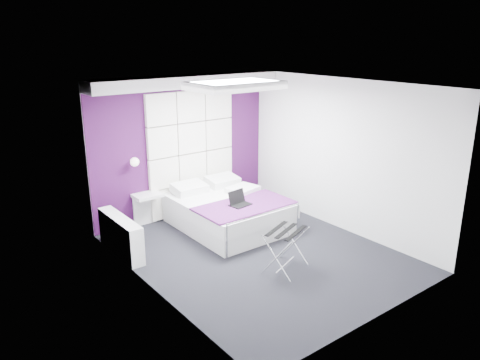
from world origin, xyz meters
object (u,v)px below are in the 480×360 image
at_px(laptop, 239,201).
at_px(luggage_rack, 285,250).
at_px(bed, 228,211).
at_px(nightstand, 147,195).
at_px(radiator, 121,236).
at_px(wall_lamp, 134,161).

bearing_deg(laptop, luggage_rack, -106.25).
distance_m(bed, luggage_rack, 1.80).
bearing_deg(laptop, bed, 72.10).
distance_m(nightstand, luggage_rack, 2.79).
height_order(nightstand, luggage_rack, nightstand).
xyz_separation_m(radiator, nightstand, (0.83, 0.72, 0.29)).
distance_m(radiator, laptop, 1.97).
relative_size(luggage_rack, laptop, 1.81).
bearing_deg(luggage_rack, laptop, 60.39).
bearing_deg(luggage_rack, bed, 60.00).
xyz_separation_m(wall_lamp, bed, (1.29, -0.91, -0.93)).
height_order(wall_lamp, luggage_rack, wall_lamp).
distance_m(radiator, luggage_rack, 2.55).
xyz_separation_m(nightstand, laptop, (1.03, -1.28, 0.03)).
relative_size(nightstand, luggage_rack, 0.77).
distance_m(wall_lamp, bed, 1.83).
bearing_deg(luggage_rack, wall_lamp, 89.43).
distance_m(bed, laptop, 0.53).
height_order(radiator, luggage_rack, luggage_rack).
relative_size(wall_lamp, radiator, 0.12).
xyz_separation_m(bed, luggage_rack, (-0.26, -1.78, 0.01)).
bearing_deg(wall_lamp, bed, -35.05).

